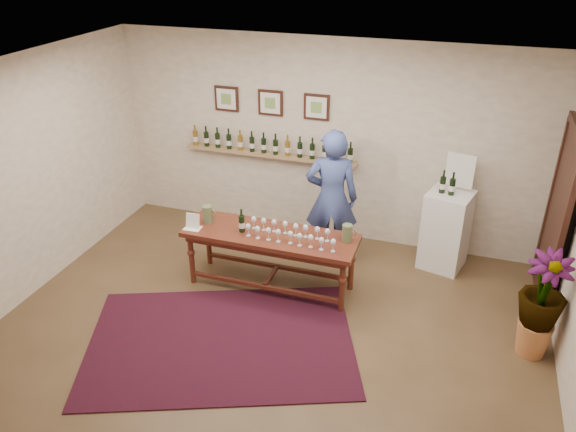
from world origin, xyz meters
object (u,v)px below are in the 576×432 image
(display_pedestal, at_px, (446,230))
(person, at_px, (332,199))
(tasting_table, at_px, (270,241))
(potted_plant, at_px, (541,305))

(display_pedestal, xyz_separation_m, person, (-1.44, -0.37, 0.40))
(tasting_table, relative_size, potted_plant, 2.03)
(tasting_table, bearing_deg, person, 55.91)
(tasting_table, height_order, person, person)
(tasting_table, relative_size, display_pedestal, 2.01)
(potted_plant, distance_m, person, 2.73)
(tasting_table, height_order, potted_plant, potted_plant)
(display_pedestal, bearing_deg, potted_plant, -55.11)
(potted_plant, bearing_deg, display_pedestal, 124.89)
(person, bearing_deg, display_pedestal, -178.09)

